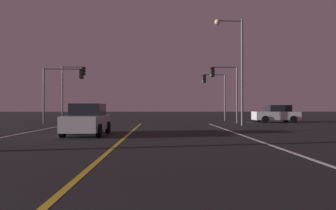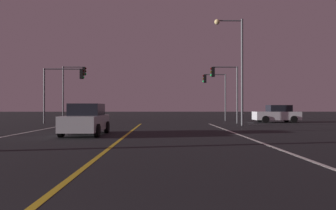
{
  "view_description": "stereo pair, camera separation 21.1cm",
  "coord_description": "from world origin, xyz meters",
  "px_view_note": "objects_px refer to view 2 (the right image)",
  "views": [
    {
      "loc": [
        1.76,
        -0.99,
        1.52
      ],
      "look_at": [
        2.43,
        26.79,
        1.69
      ],
      "focal_mm": 34.03,
      "sensor_mm": 36.0,
      "label": 1
    },
    {
      "loc": [
        1.97,
        -0.99,
        1.52
      ],
      "look_at": [
        2.43,
        26.79,
        1.69
      ],
      "focal_mm": 34.03,
      "sensor_mm": 36.0,
      "label": 2
    }
  ],
  "objects_px": {
    "traffic_light_near_left": "(64,82)",
    "car_oncoming": "(86,120)",
    "traffic_light_far_left": "(74,81)",
    "car_crossing_side": "(277,114)",
    "traffic_light_near_right": "(224,81)",
    "traffic_light_far_right": "(214,86)",
    "street_lamp_right_far": "(236,58)"
  },
  "relations": [
    {
      "from": "traffic_light_near_left",
      "to": "car_oncoming",
      "type": "bearing_deg",
      "value": -67.77
    },
    {
      "from": "car_oncoming",
      "to": "traffic_light_far_left",
      "type": "height_order",
      "value": "traffic_light_far_left"
    },
    {
      "from": "car_oncoming",
      "to": "traffic_light_far_left",
      "type": "relative_size",
      "value": 0.73
    },
    {
      "from": "car_crossing_side",
      "to": "traffic_light_near_right",
      "type": "relative_size",
      "value": 0.82
    },
    {
      "from": "car_crossing_side",
      "to": "traffic_light_far_right",
      "type": "relative_size",
      "value": 0.84
    },
    {
      "from": "car_oncoming",
      "to": "traffic_light_near_right",
      "type": "xyz_separation_m",
      "value": [
        9.81,
        11.73,
        3.04
      ]
    },
    {
      "from": "car_crossing_side",
      "to": "traffic_light_near_left",
      "type": "height_order",
      "value": "traffic_light_near_left"
    },
    {
      "from": "car_crossing_side",
      "to": "car_oncoming",
      "type": "relative_size",
      "value": 1.0
    },
    {
      "from": "car_crossing_side",
      "to": "traffic_light_near_left",
      "type": "xyz_separation_m",
      "value": [
        -20.09,
        -1.78,
        2.96
      ]
    },
    {
      "from": "traffic_light_near_right",
      "to": "car_oncoming",
      "type": "bearing_deg",
      "value": 50.08
    },
    {
      "from": "traffic_light_far_right",
      "to": "street_lamp_right_far",
      "type": "bearing_deg",
      "value": 92.15
    },
    {
      "from": "car_oncoming",
      "to": "traffic_light_far_right",
      "type": "height_order",
      "value": "traffic_light_far_right"
    },
    {
      "from": "traffic_light_near_right",
      "to": "traffic_light_far_right",
      "type": "distance_m",
      "value": 5.5
    },
    {
      "from": "car_crossing_side",
      "to": "car_oncoming",
      "type": "height_order",
      "value": "same"
    },
    {
      "from": "car_oncoming",
      "to": "traffic_light_near_right",
      "type": "height_order",
      "value": "traffic_light_near_right"
    },
    {
      "from": "car_crossing_side",
      "to": "car_oncoming",
      "type": "distance_m",
      "value": 20.41
    },
    {
      "from": "traffic_light_near_right",
      "to": "street_lamp_right_far",
      "type": "distance_m",
      "value": 3.65
    },
    {
      "from": "traffic_light_near_right",
      "to": "traffic_light_far_right",
      "type": "bearing_deg",
      "value": -89.85
    },
    {
      "from": "traffic_light_near_right",
      "to": "traffic_light_far_left",
      "type": "bearing_deg",
      "value": -19.79
    },
    {
      "from": "traffic_light_near_right",
      "to": "street_lamp_right_far",
      "type": "height_order",
      "value": "street_lamp_right_far"
    },
    {
      "from": "traffic_light_far_right",
      "to": "traffic_light_far_left",
      "type": "relative_size",
      "value": 0.87
    },
    {
      "from": "traffic_light_near_left",
      "to": "street_lamp_right_far",
      "type": "bearing_deg",
      "value": -12.35
    },
    {
      "from": "traffic_light_near_left",
      "to": "traffic_light_far_left",
      "type": "xyz_separation_m",
      "value": [
        -0.68,
        5.5,
        0.53
      ]
    },
    {
      "from": "car_oncoming",
      "to": "street_lamp_right_far",
      "type": "xyz_separation_m",
      "value": [
        10.13,
        8.46,
        4.65
      ]
    },
    {
      "from": "traffic_light_near_right",
      "to": "traffic_light_far_left",
      "type": "relative_size",
      "value": 0.89
    },
    {
      "from": "car_crossing_side",
      "to": "street_lamp_right_far",
      "type": "xyz_separation_m",
      "value": [
        -5.17,
        -5.04,
        4.65
      ]
    },
    {
      "from": "car_oncoming",
      "to": "traffic_light_far_right",
      "type": "relative_size",
      "value": 0.84
    },
    {
      "from": "traffic_light_near_left",
      "to": "street_lamp_right_far",
      "type": "height_order",
      "value": "street_lamp_right_far"
    },
    {
      "from": "traffic_light_near_left",
      "to": "car_crossing_side",
      "type": "bearing_deg",
      "value": 5.06
    },
    {
      "from": "car_crossing_side",
      "to": "traffic_light_near_right",
      "type": "xyz_separation_m",
      "value": [
        -5.49,
        -1.78,
        3.04
      ]
    },
    {
      "from": "car_crossing_side",
      "to": "traffic_light_far_left",
      "type": "height_order",
      "value": "traffic_light_far_left"
    },
    {
      "from": "traffic_light_near_left",
      "to": "traffic_light_far_left",
      "type": "relative_size",
      "value": 0.85
    }
  ]
}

